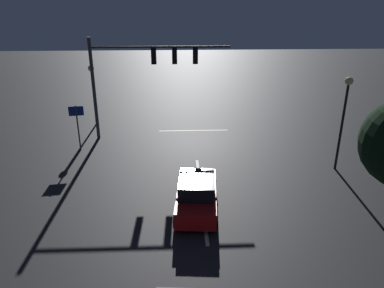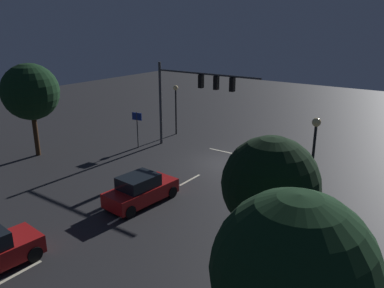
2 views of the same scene
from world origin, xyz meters
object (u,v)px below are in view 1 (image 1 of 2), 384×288
Objects in this scene: traffic_signal_assembly at (143,67)px; route_sign at (77,118)px; street_lamp_left_kerb at (345,107)px; car_approaching at (197,194)px; street_lamp_right_kerb at (92,83)px.

route_sign is (4.05, 2.04, -2.78)m from traffic_signal_assembly.
street_lamp_left_kerb is 1.80× the size of route_sign.
street_lamp_left_kerb reaches higher than route_sign.
traffic_signal_assembly is 10.62m from car_approaching.
traffic_signal_assembly is 1.69× the size of street_lamp_left_kerb.
street_lamp_left_kerb reaches higher than street_lamp_right_kerb.
traffic_signal_assembly is at bearing 143.68° from street_lamp_right_kerb.
route_sign is at bearing 89.29° from street_lamp_right_kerb.
street_lamp_right_kerb is at bearing -36.32° from traffic_signal_assembly.
street_lamp_right_kerb reaches higher than route_sign.
street_lamp_right_kerb reaches higher than car_approaching.
street_lamp_right_kerb is (3.99, -2.93, -1.73)m from traffic_signal_assembly.
street_lamp_left_kerb is at bearing 154.46° from traffic_signal_assembly.
car_approaching is 1.00× the size of street_lamp_right_kerb.
traffic_signal_assembly is 2.01× the size of car_approaching.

